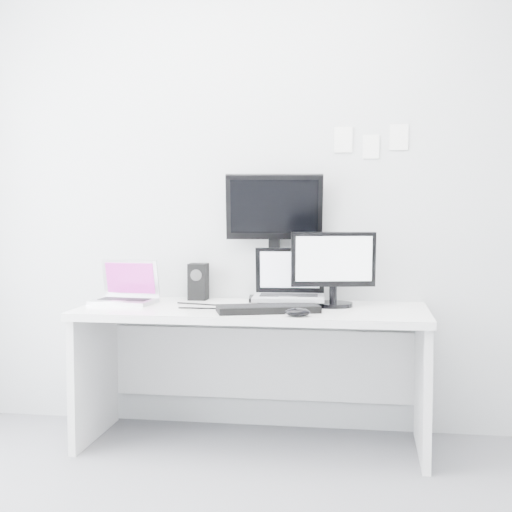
{
  "coord_description": "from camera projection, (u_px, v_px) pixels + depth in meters",
  "views": [
    {
      "loc": [
        0.58,
        -2.44,
        1.26
      ],
      "look_at": [
        0.02,
        1.23,
        1.0
      ],
      "focal_mm": 50.85,
      "sensor_mm": 36.0,
      "label": 1
    }
  ],
  "objects": [
    {
      "name": "mouse",
      "position": [
        298.0,
        312.0,
        3.45
      ],
      "size": [
        0.14,
        0.1,
        0.04
      ],
      "primitive_type": "ellipsoid",
      "rotation": [
        0.0,
        0.0,
        0.18
      ],
      "color": "black",
      "rests_on": "desk"
    },
    {
      "name": "desk",
      "position": [
        253.0,
        377.0,
        3.79
      ],
      "size": [
        1.8,
        0.7,
        0.73
      ],
      "primitive_type": "cube",
      "color": "white",
      "rests_on": "ground"
    },
    {
      "name": "keyboard",
      "position": [
        268.0,
        309.0,
        3.6
      ],
      "size": [
        0.53,
        0.32,
        0.03
      ],
      "primitive_type": "cube",
      "rotation": [
        0.0,
        0.0,
        0.31
      ],
      "color": "black",
      "rests_on": "desk"
    },
    {
      "name": "dell_laptop",
      "position": [
        289.0,
        276.0,
        3.83
      ],
      "size": [
        0.39,
        0.31,
        0.31
      ],
      "primitive_type": "cube",
      "rotation": [
        0.0,
        0.0,
        0.06
      ],
      "color": "#A4A5AB",
      "rests_on": "desk"
    },
    {
      "name": "samsung_monitor",
      "position": [
        334.0,
        268.0,
        3.79
      ],
      "size": [
        0.47,
        0.29,
        0.41
      ],
      "primitive_type": "cube",
      "rotation": [
        0.0,
        0.0,
        0.2
      ],
      "color": "black",
      "rests_on": "desk"
    },
    {
      "name": "macbook",
      "position": [
        123.0,
        281.0,
        3.91
      ],
      "size": [
        0.35,
        0.28,
        0.25
      ],
      "primitive_type": "cube",
      "rotation": [
        0.0,
        0.0,
        -0.11
      ],
      "color": "silver",
      "rests_on": "desk"
    },
    {
      "name": "wall_note_0",
      "position": [
        343.0,
        140.0,
        3.97
      ],
      "size": [
        0.1,
        0.0,
        0.14
      ],
      "primitive_type": "cube",
      "color": "white",
      "rests_on": "back_wall"
    },
    {
      "name": "speaker",
      "position": [
        198.0,
        282.0,
        4.07
      ],
      "size": [
        0.13,
        0.13,
        0.2
      ],
      "primitive_type": "cube",
      "rotation": [
        0.0,
        0.0,
        -0.39
      ],
      "color": "black",
      "rests_on": "desk"
    },
    {
      "name": "back_wall",
      "position": [
        262.0,
        189.0,
        4.07
      ],
      "size": [
        3.6,
        0.0,
        3.6
      ],
      "primitive_type": "plane",
      "rotation": [
        1.57,
        0.0,
        0.0
      ],
      "color": "#B9BBBE",
      "rests_on": "ground"
    },
    {
      "name": "wall_note_2",
      "position": [
        399.0,
        137.0,
        3.93
      ],
      "size": [
        0.1,
        0.0,
        0.14
      ],
      "primitive_type": "cube",
      "color": "white",
      "rests_on": "back_wall"
    },
    {
      "name": "rear_monitor",
      "position": [
        274.0,
        236.0,
        4.01
      ],
      "size": [
        0.55,
        0.26,
        0.72
      ],
      "primitive_type": "cube",
      "rotation": [
        0.0,
        0.0,
        0.13
      ],
      "color": "black",
      "rests_on": "desk"
    },
    {
      "name": "wall_note_1",
      "position": [
        371.0,
        147.0,
        3.95
      ],
      "size": [
        0.09,
        0.0,
        0.13
      ],
      "primitive_type": "cube",
      "color": "white",
      "rests_on": "back_wall"
    }
  ]
}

